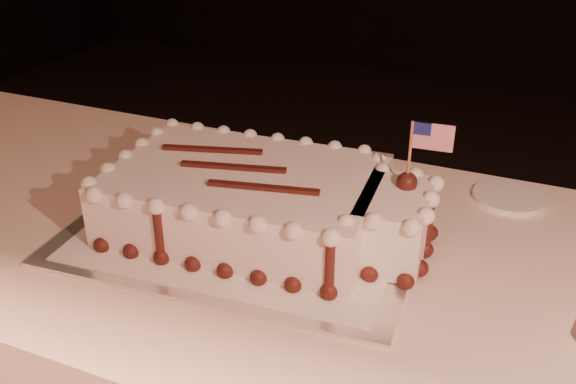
% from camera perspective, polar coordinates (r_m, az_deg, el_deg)
% --- Properties ---
extents(cake_board, '(0.64, 0.50, 0.01)m').
position_cam_1_polar(cake_board, '(1.15, -3.67, -3.23)').
color(cake_board, silver).
rests_on(cake_board, banquet_table).
extents(doily, '(0.57, 0.45, 0.00)m').
position_cam_1_polar(doily, '(1.15, -3.68, -3.01)').
color(doily, white).
rests_on(doily, cake_board).
extents(sheet_cake, '(0.58, 0.36, 0.23)m').
position_cam_1_polar(sheet_cake, '(1.11, -2.22, -0.84)').
color(sheet_cake, white).
rests_on(sheet_cake, doily).
extents(side_plate, '(0.14, 0.14, 0.01)m').
position_cam_1_polar(side_plate, '(1.32, 19.08, -0.42)').
color(side_plate, white).
rests_on(side_plate, banquet_table).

